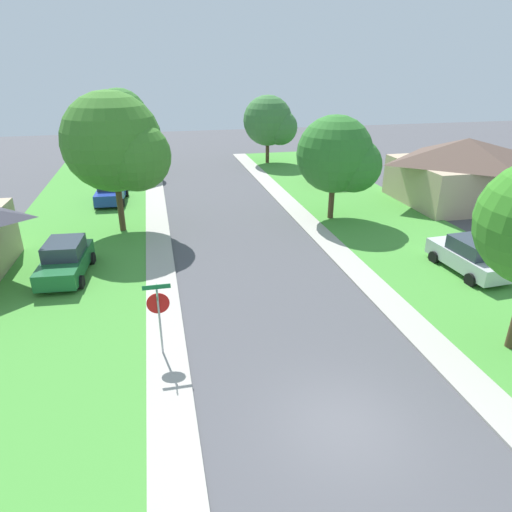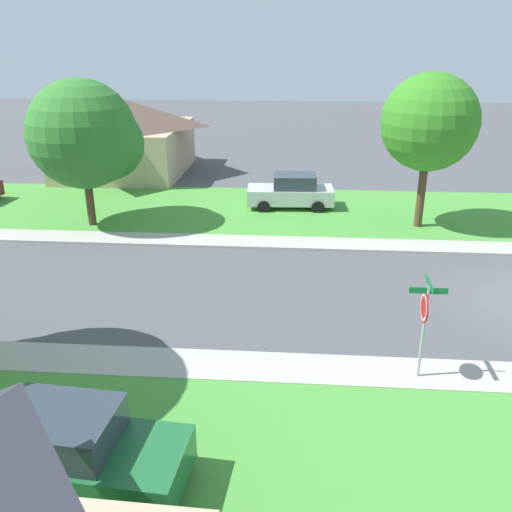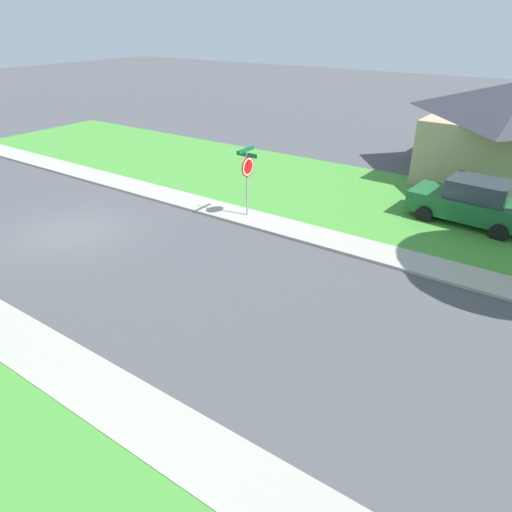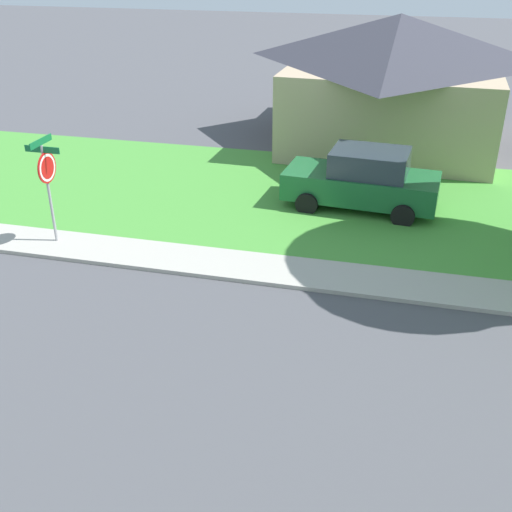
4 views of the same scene
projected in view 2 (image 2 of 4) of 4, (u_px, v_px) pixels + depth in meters
The scene contains 10 objects.
sidewalk_east at pixel (195, 240), 23.26m from camera, with size 1.40×56.00×0.10m, color #ADA89E.
lawn_east at pixel (212, 209), 27.61m from camera, with size 8.00×56.00×0.08m, color #479338.
sidewalk_west at pixel (132, 362), 14.57m from camera, with size 1.40×56.00×0.10m, color #ADA89E.
lawn_west at pixel (61, 501), 10.23m from camera, with size 8.00×56.00×0.08m, color #479338.
stop_sign_far_corner at pixel (424, 313), 13.24m from camera, with size 0.92×0.92×2.77m.
car_silver_behind_trees at pixel (291, 192), 27.47m from camera, with size 2.20×4.38×1.76m.
car_green_across_road at pixel (70, 452), 10.25m from camera, with size 2.30×4.43×1.76m.
tree_across_right at pixel (432, 125), 23.50m from camera, with size 4.47×4.16×6.82m.
tree_sidewalk_near at pixel (89, 137), 23.93m from camera, with size 5.09×4.74×6.57m.
house_right_setback at pixel (125, 135), 34.15m from camera, with size 9.01×7.81×4.60m.
Camera 2 is at (-16.86, 7.75, 8.14)m, focal length 38.23 mm.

